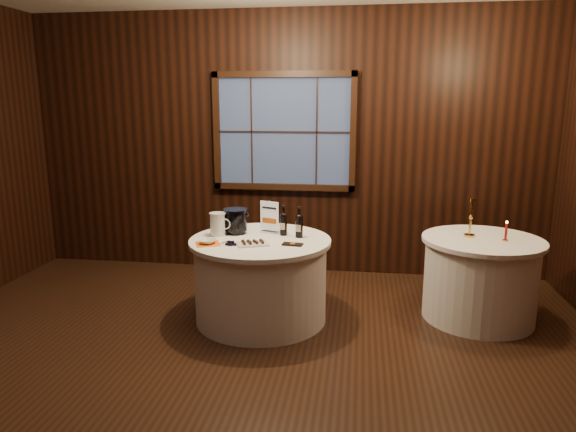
# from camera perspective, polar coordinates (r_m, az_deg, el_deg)

# --- Properties ---
(ground) EXTENTS (6.00, 6.00, 0.00)m
(ground) POSITION_cam_1_polar(r_m,az_deg,el_deg) (4.02, -5.83, -16.94)
(ground) COLOR black
(ground) RESTS_ON ground
(back_wall) EXTENTS (6.00, 0.10, 3.00)m
(back_wall) POSITION_cam_1_polar(r_m,az_deg,el_deg) (5.96, -0.42, 8.34)
(back_wall) COLOR black
(back_wall) RESTS_ON ground
(main_table) EXTENTS (1.28, 1.28, 0.77)m
(main_table) POSITION_cam_1_polar(r_m,az_deg,el_deg) (4.75, -3.05, -7.01)
(main_table) COLOR white
(main_table) RESTS_ON ground
(side_table) EXTENTS (1.08, 1.08, 0.77)m
(side_table) POSITION_cam_1_polar(r_m,az_deg,el_deg) (5.08, 20.53, -6.51)
(side_table) COLOR white
(side_table) RESTS_ON ground
(sign_stand) EXTENTS (0.19, 0.14, 0.31)m
(sign_stand) POSITION_cam_1_polar(r_m,az_deg,el_deg) (4.83, -2.01, -0.64)
(sign_stand) COLOR #B5B5BC
(sign_stand) RESTS_ON main_table
(port_bottle_left) EXTENTS (0.07, 0.07, 0.28)m
(port_bottle_left) POSITION_cam_1_polar(r_m,az_deg,el_deg) (4.74, -0.50, -0.71)
(port_bottle_left) COLOR black
(port_bottle_left) RESTS_ON main_table
(port_bottle_right) EXTENTS (0.07, 0.07, 0.28)m
(port_bottle_right) POSITION_cam_1_polar(r_m,az_deg,el_deg) (4.66, 1.25, -0.91)
(port_bottle_right) COLOR black
(port_bottle_right) RESTS_ON main_table
(ice_bucket) EXTENTS (0.23, 0.23, 0.23)m
(ice_bucket) POSITION_cam_1_polar(r_m,az_deg,el_deg) (4.83, -5.85, -0.51)
(ice_bucket) COLOR black
(ice_bucket) RESTS_ON main_table
(chocolate_plate) EXTENTS (0.31, 0.27, 0.04)m
(chocolate_plate) POSITION_cam_1_polar(r_m,az_deg,el_deg) (4.45, -3.96, -3.02)
(chocolate_plate) COLOR silver
(chocolate_plate) RESTS_ON main_table
(chocolate_box) EXTENTS (0.18, 0.11, 0.01)m
(chocolate_box) POSITION_cam_1_polar(r_m,az_deg,el_deg) (4.43, 0.51, -3.16)
(chocolate_box) COLOR black
(chocolate_box) RESTS_ON main_table
(grape_bunch) EXTENTS (0.16, 0.08, 0.04)m
(grape_bunch) POSITION_cam_1_polar(r_m,az_deg,el_deg) (4.46, -6.36, -2.99)
(grape_bunch) COLOR black
(grape_bunch) RESTS_ON main_table
(glass_pitcher) EXTENTS (0.20, 0.15, 0.21)m
(glass_pitcher) POSITION_cam_1_polar(r_m,az_deg,el_deg) (4.77, -7.79, -0.89)
(glass_pitcher) COLOR white
(glass_pitcher) RESTS_ON main_table
(orange_napkin) EXTENTS (0.27, 0.27, 0.00)m
(orange_napkin) POSITION_cam_1_polar(r_m,az_deg,el_deg) (4.53, -8.92, -3.06)
(orange_napkin) COLOR orange
(orange_napkin) RESTS_ON main_table
(cracker_bowl) EXTENTS (0.17, 0.17, 0.04)m
(cracker_bowl) POSITION_cam_1_polar(r_m,az_deg,el_deg) (4.52, -8.92, -2.82)
(cracker_bowl) COLOR silver
(cracker_bowl) RESTS_ON orange_napkin
(brass_candlestick) EXTENTS (0.10, 0.10, 0.35)m
(brass_candlestick) POSITION_cam_1_polar(r_m,az_deg,el_deg) (4.98, 19.61, -0.72)
(brass_candlestick) COLOR gold
(brass_candlestick) RESTS_ON side_table
(red_candle) EXTENTS (0.05, 0.05, 0.18)m
(red_candle) POSITION_cam_1_polar(r_m,az_deg,el_deg) (4.94, 23.06, -1.76)
(red_candle) COLOR gold
(red_candle) RESTS_ON side_table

